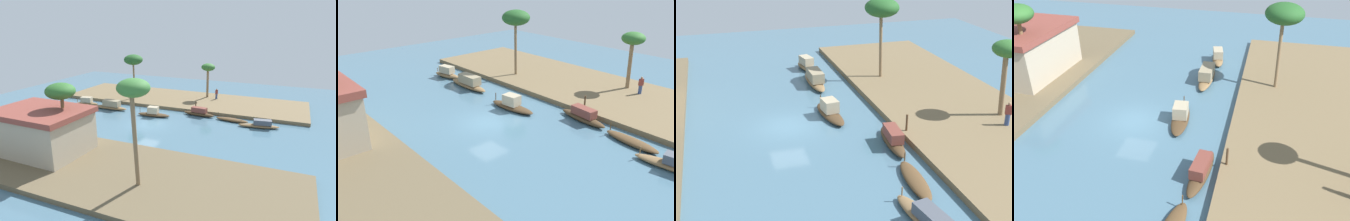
% 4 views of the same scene
% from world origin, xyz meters
% --- Properties ---
extents(river_water, '(60.91, 60.91, 0.00)m').
position_xyz_m(river_water, '(0.00, 0.00, 0.00)').
color(river_water, '#476B7F').
rests_on(river_water, ground).
extents(riverbank_left, '(36.66, 10.67, 0.44)m').
position_xyz_m(riverbank_left, '(0.00, -12.13, 0.22)').
color(riverbank_left, brown).
rests_on(riverbank_left, ground).
extents(sampan_with_tall_canopy, '(5.31, 1.22, 1.36)m').
position_xyz_m(sampan_with_tall_canopy, '(7.81, -3.80, 0.54)').
color(sampan_with_tall_canopy, brown).
rests_on(sampan_with_tall_canopy, river_water).
extents(sampan_downstream_large, '(4.49, 1.67, 1.32)m').
position_xyz_m(sampan_downstream_large, '(0.74, -3.22, 0.44)').
color(sampan_downstream_large, '#47331E').
rests_on(sampan_downstream_large, river_water).
extents(sampan_upstream_small, '(3.59, 1.69, 1.31)m').
position_xyz_m(sampan_upstream_small, '(12.19, -4.04, 0.51)').
color(sampan_upstream_small, brown).
rests_on(sampan_upstream_small, river_water).
extents(sampan_midstream, '(4.41, 1.39, 1.16)m').
position_xyz_m(sampan_midstream, '(-4.72, -5.81, 0.45)').
color(sampan_midstream, '#47331E').
rests_on(sampan_midstream, river_water).
extents(mooring_post, '(0.14, 0.14, 1.14)m').
position_xyz_m(mooring_post, '(-3.84, -7.14, 1.01)').
color(mooring_post, '#4C3823').
rests_on(mooring_post, riverbank_left).
extents(palm_tree_left_far, '(2.90, 2.90, 6.81)m').
position_xyz_m(palm_tree_left_far, '(7.15, -9.55, 6.35)').
color(palm_tree_left_far, '#7F6647').
rests_on(palm_tree_left_far, riverbank_left).
extents(palm_tree_right_tall, '(2.69, 2.69, 6.43)m').
position_xyz_m(palm_tree_right_tall, '(3.29, 10.51, 5.98)').
color(palm_tree_right_tall, brown).
rests_on(palm_tree_right_tall, riverbank_right).
extents(riverside_building, '(8.34, 6.19, 4.09)m').
position_xyz_m(riverside_building, '(4.90, 11.52, 2.51)').
color(riverside_building, tan).
rests_on(riverside_building, riverbank_right).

